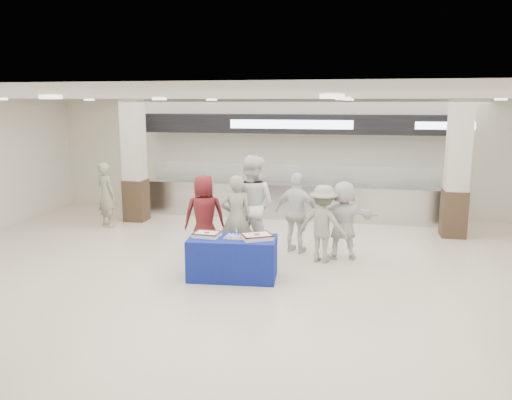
% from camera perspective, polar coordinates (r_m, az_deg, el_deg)
% --- Properties ---
extents(ground, '(14.00, 14.00, 0.00)m').
position_cam_1_polar(ground, '(8.68, -0.88, -9.91)').
color(ground, beige).
rests_on(ground, ground).
extents(serving_line, '(8.70, 0.85, 2.80)m').
position_cam_1_polar(serving_line, '(13.56, 4.10, 2.80)').
color(serving_line, '#BBBDC2').
rests_on(serving_line, ground).
extents(column_left, '(0.55, 0.55, 3.20)m').
position_cam_1_polar(column_left, '(13.51, -13.71, 4.06)').
color(column_left, '#332417').
rests_on(column_left, ground).
extents(column_right, '(0.55, 0.55, 3.20)m').
position_cam_1_polar(column_right, '(12.41, 21.97, 2.97)').
color(column_right, '#332417').
rests_on(column_right, ground).
extents(display_table, '(1.61, 0.91, 0.75)m').
position_cam_1_polar(display_table, '(8.99, -2.68, -6.63)').
color(display_table, navy).
rests_on(display_table, ground).
extents(sheet_cake_left, '(0.47, 0.38, 0.10)m').
position_cam_1_polar(sheet_cake_left, '(8.99, -5.64, -3.89)').
color(sheet_cake_left, white).
rests_on(sheet_cake_left, display_table).
extents(sheet_cake_right, '(0.63, 0.59, 0.10)m').
position_cam_1_polar(sheet_cake_right, '(8.79, 0.10, -4.15)').
color(sheet_cake_right, white).
rests_on(sheet_cake_right, display_table).
extents(cupcake_tray, '(0.36, 0.27, 0.06)m').
position_cam_1_polar(cupcake_tray, '(8.86, -2.52, -4.18)').
color(cupcake_tray, silver).
rests_on(cupcake_tray, display_table).
extents(civilian_maroon, '(0.95, 0.77, 1.69)m').
position_cam_1_polar(civilian_maroon, '(10.21, -5.92, -1.79)').
color(civilian_maroon, maroon).
rests_on(civilian_maroon, ground).
extents(soldier_a, '(0.72, 0.57, 1.72)m').
position_cam_1_polar(soldier_a, '(9.91, -2.29, -2.05)').
color(soldier_a, gray).
rests_on(soldier_a, ground).
extents(chef_tall, '(1.14, 0.97, 2.06)m').
position_cam_1_polar(chef_tall, '(10.26, -0.49, -0.61)').
color(chef_tall, white).
rests_on(chef_tall, ground).
extents(chef_short, '(1.07, 0.69, 1.69)m').
position_cam_1_polar(chef_short, '(10.44, 4.70, -1.48)').
color(chef_short, white).
rests_on(chef_short, ground).
extents(soldier_b, '(1.12, 0.84, 1.54)m').
position_cam_1_polar(soldier_b, '(9.89, 7.65, -2.70)').
color(soldier_b, gray).
rests_on(soldier_b, ground).
extents(civilian_white, '(1.55, 0.82, 1.59)m').
position_cam_1_polar(civilian_white, '(10.16, 9.93, -2.24)').
color(civilian_white, white).
rests_on(civilian_white, ground).
extents(soldier_bg, '(0.71, 0.63, 1.64)m').
position_cam_1_polar(soldier_bg, '(13.13, -16.73, 0.59)').
color(soldier_bg, gray).
rests_on(soldier_bg, ground).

